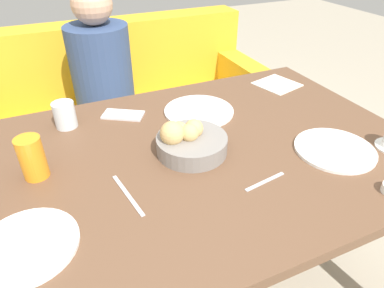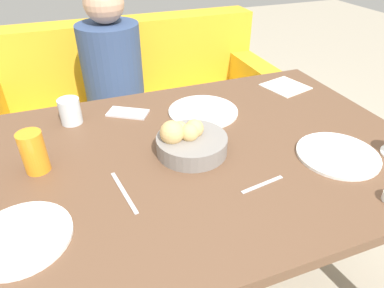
{
  "view_description": "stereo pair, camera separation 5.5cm",
  "coord_description": "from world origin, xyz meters",
  "px_view_note": "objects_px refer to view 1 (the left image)",
  "views": [
    {
      "loc": [
        -0.33,
        -0.81,
        1.37
      ],
      "look_at": [
        0.03,
        -0.0,
        0.78
      ],
      "focal_mm": 32.0,
      "sensor_mm": 36.0,
      "label": 1
    },
    {
      "loc": [
        -0.28,
        -0.83,
        1.37
      ],
      "look_at": [
        0.03,
        -0.0,
        0.78
      ],
      "focal_mm": 32.0,
      "sensor_mm": 36.0,
      "label": 2
    }
  ],
  "objects_px": {
    "couch": "(125,121)",
    "plate_near_left": "(26,246)",
    "bread_basket": "(189,141)",
    "fork_silver": "(128,195)",
    "seated_person": "(108,110)",
    "plate_near_right": "(335,150)",
    "spoon_coffee": "(265,182)",
    "cell_phone": "(123,115)",
    "plate_far_center": "(199,111)",
    "juice_glass": "(32,158)",
    "napkin": "(277,84)",
    "water_tumbler": "(65,115)"
  },
  "relations": [
    {
      "from": "plate_near_left",
      "to": "juice_glass",
      "type": "bearing_deg",
      "value": 81.55
    },
    {
      "from": "cell_phone",
      "to": "water_tumbler",
      "type": "bearing_deg",
      "value": 178.26
    },
    {
      "from": "juice_glass",
      "to": "couch",
      "type": "bearing_deg",
      "value": 64.39
    },
    {
      "from": "bread_basket",
      "to": "napkin",
      "type": "distance_m",
      "value": 0.65
    },
    {
      "from": "napkin",
      "to": "bread_basket",
      "type": "bearing_deg",
      "value": -150.79
    },
    {
      "from": "seated_person",
      "to": "bread_basket",
      "type": "bearing_deg",
      "value": -83.99
    },
    {
      "from": "plate_near_right",
      "to": "fork_silver",
      "type": "xyz_separation_m",
      "value": [
        -0.66,
        0.07,
        -0.0
      ]
    },
    {
      "from": "plate_far_center",
      "to": "napkin",
      "type": "height_order",
      "value": "plate_far_center"
    },
    {
      "from": "plate_near_right",
      "to": "cell_phone",
      "type": "height_order",
      "value": "plate_near_right"
    },
    {
      "from": "juice_glass",
      "to": "spoon_coffee",
      "type": "bearing_deg",
      "value": -26.71
    },
    {
      "from": "fork_silver",
      "to": "juice_glass",
      "type": "bearing_deg",
      "value": 138.77
    },
    {
      "from": "juice_glass",
      "to": "water_tumbler",
      "type": "relative_size",
      "value": 1.36
    },
    {
      "from": "seated_person",
      "to": "fork_silver",
      "type": "relative_size",
      "value": 6.08
    },
    {
      "from": "plate_far_center",
      "to": "water_tumbler",
      "type": "height_order",
      "value": "water_tumbler"
    },
    {
      "from": "napkin",
      "to": "plate_far_center",
      "type": "bearing_deg",
      "value": -168.05
    },
    {
      "from": "cell_phone",
      "to": "seated_person",
      "type": "bearing_deg",
      "value": 86.46
    },
    {
      "from": "couch",
      "to": "plate_far_center",
      "type": "relative_size",
      "value": 6.33
    },
    {
      "from": "seated_person",
      "to": "napkin",
      "type": "bearing_deg",
      "value": -41.2
    },
    {
      "from": "bread_basket",
      "to": "plate_near_right",
      "type": "height_order",
      "value": "bread_basket"
    },
    {
      "from": "seated_person",
      "to": "water_tumbler",
      "type": "distance_m",
      "value": 0.7
    },
    {
      "from": "fork_silver",
      "to": "napkin",
      "type": "bearing_deg",
      "value": 28.6
    },
    {
      "from": "plate_near_right",
      "to": "fork_silver",
      "type": "height_order",
      "value": "plate_near_right"
    },
    {
      "from": "juice_glass",
      "to": "spoon_coffee",
      "type": "height_order",
      "value": "juice_glass"
    },
    {
      "from": "spoon_coffee",
      "to": "cell_phone",
      "type": "xyz_separation_m",
      "value": [
        -0.27,
        0.54,
        0.0
      ]
    },
    {
      "from": "couch",
      "to": "water_tumbler",
      "type": "xyz_separation_m",
      "value": [
        -0.36,
        -0.73,
        0.48
      ]
    },
    {
      "from": "napkin",
      "to": "water_tumbler",
      "type": "bearing_deg",
      "value": 179.61
    },
    {
      "from": "seated_person",
      "to": "spoon_coffee",
      "type": "height_order",
      "value": "seated_person"
    },
    {
      "from": "seated_person",
      "to": "cell_phone",
      "type": "relative_size",
      "value": 6.83
    },
    {
      "from": "bread_basket",
      "to": "fork_silver",
      "type": "relative_size",
      "value": 1.19
    },
    {
      "from": "water_tumbler",
      "to": "juice_glass",
      "type": "bearing_deg",
      "value": -114.34
    },
    {
      "from": "couch",
      "to": "plate_near_left",
      "type": "bearing_deg",
      "value": -112.25
    },
    {
      "from": "bread_basket",
      "to": "plate_far_center",
      "type": "height_order",
      "value": "bread_basket"
    },
    {
      "from": "couch",
      "to": "seated_person",
      "type": "relative_size",
      "value": 1.47
    },
    {
      "from": "water_tumbler",
      "to": "napkin",
      "type": "bearing_deg",
      "value": -0.39
    },
    {
      "from": "seated_person",
      "to": "cell_phone",
      "type": "xyz_separation_m",
      "value": [
        -0.04,
        -0.58,
        0.27
      ]
    },
    {
      "from": "seated_person",
      "to": "napkin",
      "type": "relative_size",
      "value": 5.63
    },
    {
      "from": "seated_person",
      "to": "juice_glass",
      "type": "distance_m",
      "value": 0.96
    },
    {
      "from": "seated_person",
      "to": "plate_far_center",
      "type": "relative_size",
      "value": 4.31
    },
    {
      "from": "fork_silver",
      "to": "napkin",
      "type": "distance_m",
      "value": 0.91
    },
    {
      "from": "bread_basket",
      "to": "water_tumbler",
      "type": "relative_size",
      "value": 2.41
    },
    {
      "from": "water_tumbler",
      "to": "cell_phone",
      "type": "height_order",
      "value": "water_tumbler"
    },
    {
      "from": "plate_far_center",
      "to": "plate_near_right",
      "type": "bearing_deg",
      "value": -55.43
    },
    {
      "from": "water_tumbler",
      "to": "spoon_coffee",
      "type": "relative_size",
      "value": 0.66
    },
    {
      "from": "juice_glass",
      "to": "napkin",
      "type": "xyz_separation_m",
      "value": [
        1.02,
        0.25,
        -0.06
      ]
    },
    {
      "from": "spoon_coffee",
      "to": "cell_phone",
      "type": "bearing_deg",
      "value": 116.1
    },
    {
      "from": "couch",
      "to": "fork_silver",
      "type": "distance_m",
      "value": 1.28
    },
    {
      "from": "bread_basket",
      "to": "cell_phone",
      "type": "xyz_separation_m",
      "value": [
        -0.13,
        0.32,
        -0.04
      ]
    },
    {
      "from": "spoon_coffee",
      "to": "napkin",
      "type": "distance_m",
      "value": 0.69
    },
    {
      "from": "bread_basket",
      "to": "juice_glass",
      "type": "height_order",
      "value": "juice_glass"
    },
    {
      "from": "plate_far_center",
      "to": "cell_phone",
      "type": "relative_size",
      "value": 1.59
    }
  ]
}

